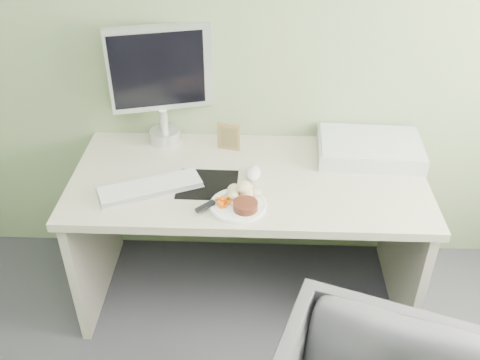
{
  "coord_description": "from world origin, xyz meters",
  "views": [
    {
      "loc": [
        0.04,
        -0.37,
        2.09
      ],
      "look_at": [
        -0.03,
        1.5,
        0.8
      ],
      "focal_mm": 40.0,
      "sensor_mm": 36.0,
      "label": 1
    }
  ],
  "objects_px": {
    "plate": "(238,205)",
    "scanner": "(369,149)",
    "monitor": "(161,79)",
    "desk": "(248,208)"
  },
  "relations": [
    {
      "from": "desk",
      "to": "plate",
      "type": "height_order",
      "value": "plate"
    },
    {
      "from": "plate",
      "to": "monitor",
      "type": "bearing_deg",
      "value": 125.39
    },
    {
      "from": "plate",
      "to": "scanner",
      "type": "relative_size",
      "value": 0.49
    },
    {
      "from": "scanner",
      "to": "monitor",
      "type": "xyz_separation_m",
      "value": [
        -0.99,
        0.12,
        0.29
      ]
    },
    {
      "from": "desk",
      "to": "monitor",
      "type": "relative_size",
      "value": 2.76
    },
    {
      "from": "plate",
      "to": "monitor",
      "type": "distance_m",
      "value": 0.74
    },
    {
      "from": "monitor",
      "to": "desk",
      "type": "bearing_deg",
      "value": -51.61
    },
    {
      "from": "desk",
      "to": "scanner",
      "type": "xyz_separation_m",
      "value": [
        0.57,
        0.2,
        0.22
      ]
    },
    {
      "from": "desk",
      "to": "scanner",
      "type": "height_order",
      "value": "scanner"
    },
    {
      "from": "desk",
      "to": "monitor",
      "type": "height_order",
      "value": "monitor"
    }
  ]
}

